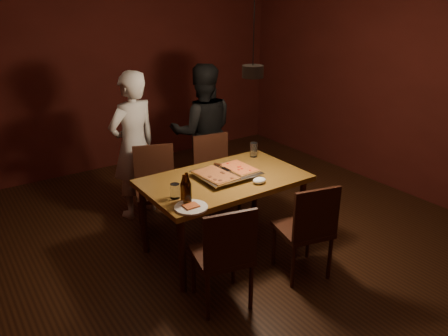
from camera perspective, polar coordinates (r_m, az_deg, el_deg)
room_shell at (r=3.77m, az=3.65°, el=7.21°), size 6.00×6.00×6.00m
dining_table at (r=4.10m, az=-0.00°, el=-2.26°), size 1.50×0.90×0.75m
chair_far_left at (r=4.60m, az=-8.93°, el=-1.65°), size 0.54×0.54×0.49m
chair_far_right at (r=4.90m, az=-1.24°, el=0.08°), size 0.48×0.48×0.49m
chair_near_left at (r=3.38m, az=0.17°, el=-10.52°), size 0.50×0.50×0.49m
chair_near_right at (r=3.80m, az=10.99°, el=-7.09°), size 0.51×0.51×0.49m
pizza_tray at (r=4.09m, az=0.34°, el=-0.85°), size 0.58×0.49×0.05m
pizza_meat at (r=4.00m, az=-1.12°, el=-0.87°), size 0.29×0.43×0.02m
pizza_cheese at (r=4.16m, az=1.95°, el=0.06°), size 0.24×0.37×0.02m
spatula at (r=4.10m, az=0.04°, el=-0.22°), size 0.10×0.24×0.04m
beer_bottle_a at (r=3.53m, az=-4.86°, el=-2.73°), size 0.07×0.07×0.27m
beer_bottle_b at (r=3.59m, az=-5.26°, el=-2.64°), size 0.06×0.06×0.23m
water_glass_left at (r=3.67m, az=-6.42°, el=-3.01°), size 0.08×0.08×0.13m
water_glass_right at (r=4.59m, az=3.91°, el=2.40°), size 0.08×0.08×0.15m
plate_slice at (r=3.51m, az=-4.32°, el=-5.13°), size 0.27×0.27×0.03m
napkin at (r=3.96m, az=4.64°, el=-1.64°), size 0.13×0.10×0.05m
diner_white at (r=4.84m, az=-11.70°, el=2.85°), size 0.67×0.53×1.63m
diner_dark at (r=5.25m, az=-2.78°, el=4.71°), size 0.97×0.88×1.62m
pendant_lamp at (r=3.70m, az=3.79°, el=12.63°), size 0.18×0.18×1.10m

